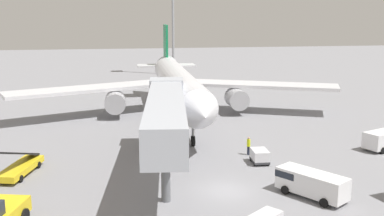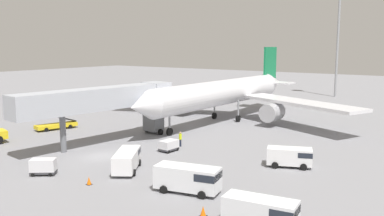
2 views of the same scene
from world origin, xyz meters
TOP-DOWN VIEW (x-y plane):
  - ground_plane at (0.00, 0.00)m, footprint 300.00×300.00m
  - airplane_at_gate at (-0.24, 27.30)m, footprint 46.02×42.64m
  - jet_bridge at (-4.19, 5.05)m, footprint 5.80×22.56m
  - belt_loader_truck at (-16.93, 6.67)m, footprint 3.27×6.30m
  - service_van_mid_right at (6.16, -2.13)m, footprint 4.71×5.70m
  - baggage_cart_rear_left at (4.80, 6.22)m, footprint 1.56×2.23m
  - ground_crew_worker_foreground at (4.48, 8.91)m, footprint 0.36×0.36m

SIDE VIEW (x-z plane):
  - ground_plane at x=0.00m, z-range 0.00..0.00m
  - baggage_cart_rear_left at x=4.80m, z-range 0.08..1.39m
  - belt_loader_truck at x=-16.93m, z-range -0.74..2.24m
  - ground_crew_worker_foreground at x=4.48m, z-range 0.05..1.91m
  - service_van_mid_right at x=6.16m, z-range 0.15..2.13m
  - airplane_at_gate at x=-0.24m, z-range -1.42..10.57m
  - jet_bridge at x=-4.19m, z-range 1.86..9.09m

